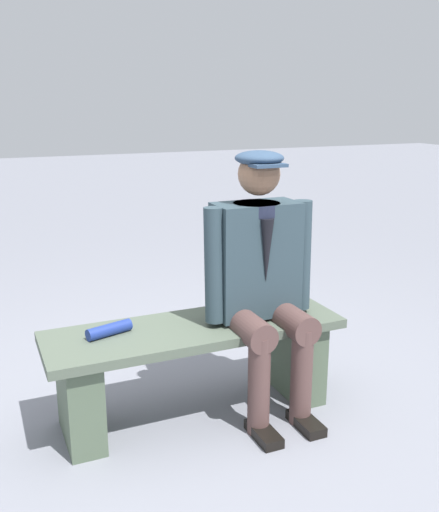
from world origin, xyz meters
The scene contains 4 objects.
ground_plane centered at (0.00, 0.00, 0.00)m, with size 30.00×30.00×0.00m, color gray.
bench centered at (0.00, 0.00, 0.31)m, with size 1.52×0.48×0.50m.
seated_man centered at (-0.34, 0.07, 0.75)m, with size 0.60×0.59×1.36m.
rolled_magazine centered at (0.43, -0.04, 0.53)m, with size 0.06×0.06×0.23m, color navy.
Camera 1 is at (0.97, 2.55, 1.60)m, focal length 40.50 mm.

